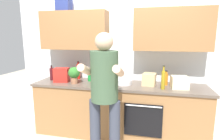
{
  "coord_description": "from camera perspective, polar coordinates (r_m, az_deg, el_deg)",
  "views": [
    {
      "loc": [
        0.53,
        -2.85,
        1.66
      ],
      "look_at": [
        -0.08,
        -0.1,
        1.15
      ],
      "focal_mm": 29.01,
      "sensor_mm": 36.0,
      "label": 1
    }
  ],
  "objects": [
    {
      "name": "ground_plane",
      "position": [
        3.34,
        1.88,
        -19.54
      ],
      "size": [
        12.0,
        12.0,
        0.0
      ],
      "primitive_type": "plane",
      "color": "#B2A893"
    },
    {
      "name": "bottle_soda",
      "position": [
        3.2,
        -7.06,
        -1.92
      ],
      "size": [
        0.07,
        0.07,
        0.22
      ],
      "color": "#198C33",
      "rests_on": "counter"
    },
    {
      "name": "back_wall_unit",
      "position": [
        3.17,
        2.89,
        7.34
      ],
      "size": [
        4.0,
        0.38,
        2.5
      ],
      "color": "silver",
      "rests_on": "ground"
    },
    {
      "name": "mixing_bowl",
      "position": [
        2.99,
        3.7,
        -3.7
      ],
      "size": [
        0.28,
        0.28,
        0.08
      ],
      "primitive_type": "cylinder",
      "color": "silver",
      "rests_on": "counter"
    },
    {
      "name": "bottle_juice",
      "position": [
        3.03,
        16.66,
        -2.69
      ],
      "size": [
        0.06,
        0.06,
        0.24
      ],
      "color": "orange",
      "rests_on": "counter"
    },
    {
      "name": "bottle_oil",
      "position": [
        2.77,
        15.82,
        -2.9
      ],
      "size": [
        0.06,
        0.06,
        0.36
      ],
      "color": "olive",
      "rests_on": "counter"
    },
    {
      "name": "potted_herb",
      "position": [
        3.05,
        -11.86,
        -1.22
      ],
      "size": [
        0.19,
        0.19,
        0.28
      ],
      "color": "#9E6647",
      "rests_on": "counter"
    },
    {
      "name": "grocery_bag_rice",
      "position": [
        2.9,
        20.51,
        -3.69
      ],
      "size": [
        0.26,
        0.23,
        0.19
      ],
      "primitive_type": "cube",
      "rotation": [
        0.0,
        0.0,
        0.1
      ],
      "color": "beige",
      "rests_on": "counter"
    },
    {
      "name": "cup_tea",
      "position": [
        3.01,
        -5.29,
        -3.59
      ],
      "size": [
        0.08,
        0.08,
        0.08
      ],
      "primitive_type": "cylinder",
      "color": "#33598C",
      "rests_on": "counter"
    },
    {
      "name": "counter",
      "position": [
        3.14,
        1.95,
        -12.39
      ],
      "size": [
        2.84,
        0.67,
        0.9
      ],
      "color": "olive",
      "rests_on": "ground"
    },
    {
      "name": "grocery_bag_bread",
      "position": [
        2.97,
        11.64,
        -2.89
      ],
      "size": [
        0.23,
        0.24,
        0.19
      ],
      "primitive_type": "cube",
      "rotation": [
        0.0,
        0.0,
        -0.14
      ],
      "color": "tan",
      "rests_on": "counter"
    },
    {
      "name": "bottle_wine",
      "position": [
        3.41,
        -18.46,
        -1.15
      ],
      "size": [
        0.07,
        0.07,
        0.27
      ],
      "color": "#471419",
      "rests_on": "counter"
    },
    {
      "name": "person_standing",
      "position": [
        2.26,
        -2.41,
        -6.27
      ],
      "size": [
        0.49,
        0.45,
        1.72
      ],
      "color": "#383D4C",
      "rests_on": "ground"
    },
    {
      "name": "grocery_bag_crisps",
      "position": [
        3.24,
        -15.6,
        -1.51
      ],
      "size": [
        0.27,
        0.21,
        0.24
      ],
      "primitive_type": "cube",
      "rotation": [
        0.0,
        0.0,
        0.18
      ],
      "color": "red",
      "rests_on": "counter"
    },
    {
      "name": "bottle_hotsauce",
      "position": [
        3.39,
        -10.53,
        -0.38
      ],
      "size": [
        0.06,
        0.06,
        0.33
      ],
      "color": "red",
      "rests_on": "counter"
    }
  ]
}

